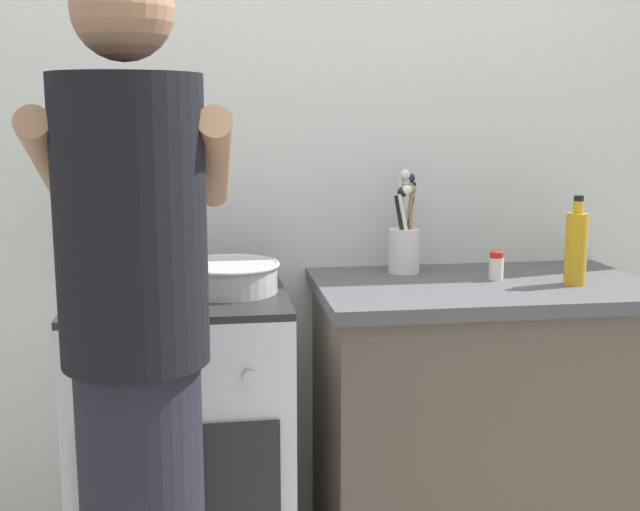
# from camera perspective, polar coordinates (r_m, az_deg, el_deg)

# --- Properties ---
(back_wall) EXTENTS (3.20, 0.10, 2.50)m
(back_wall) POSITION_cam_1_polar(r_m,az_deg,el_deg) (2.67, 2.02, 6.80)
(back_wall) COLOR silver
(back_wall) RESTS_ON ground
(countertop) EXTENTS (1.00, 0.60, 0.90)m
(countertop) POSITION_cam_1_polar(r_m,az_deg,el_deg) (2.60, 11.08, -11.54)
(countertop) COLOR brown
(countertop) RESTS_ON ground
(stove_range) EXTENTS (0.60, 0.62, 0.90)m
(stove_range) POSITION_cam_1_polar(r_m,az_deg,el_deg) (2.47, -9.56, -12.80)
(stove_range) COLOR silver
(stove_range) RESTS_ON ground
(pot) EXTENTS (0.26, 0.19, 0.12)m
(pot) POSITION_cam_1_polar(r_m,az_deg,el_deg) (2.38, -13.28, -0.94)
(pot) COLOR #38383D
(pot) RESTS_ON stove_range
(mixing_bowl) EXTENTS (0.29, 0.29, 0.09)m
(mixing_bowl) POSITION_cam_1_polar(r_m,az_deg,el_deg) (2.30, -6.45, -1.42)
(mixing_bowl) COLOR #B7B7BC
(mixing_bowl) RESTS_ON stove_range
(utensil_crock) EXTENTS (0.10, 0.10, 0.33)m
(utensil_crock) POSITION_cam_1_polar(r_m,az_deg,el_deg) (2.57, 5.99, 1.04)
(utensil_crock) COLOR silver
(utensil_crock) RESTS_ON countertop
(spice_bottle) EXTENTS (0.04, 0.04, 0.09)m
(spice_bottle) POSITION_cam_1_polar(r_m,az_deg,el_deg) (2.51, 12.34, -0.75)
(spice_bottle) COLOR silver
(spice_bottle) RESTS_ON countertop
(oil_bottle) EXTENTS (0.06, 0.06, 0.26)m
(oil_bottle) POSITION_cam_1_polar(r_m,az_deg,el_deg) (2.49, 17.62, 0.58)
(oil_bottle) COLOR gold
(oil_bottle) RESTS_ON countertop
(person) EXTENTS (0.41, 0.50, 1.70)m
(person) POSITION_cam_1_polar(r_m,az_deg,el_deg) (1.73, -12.73, -8.50)
(person) COLOR black
(person) RESTS_ON ground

